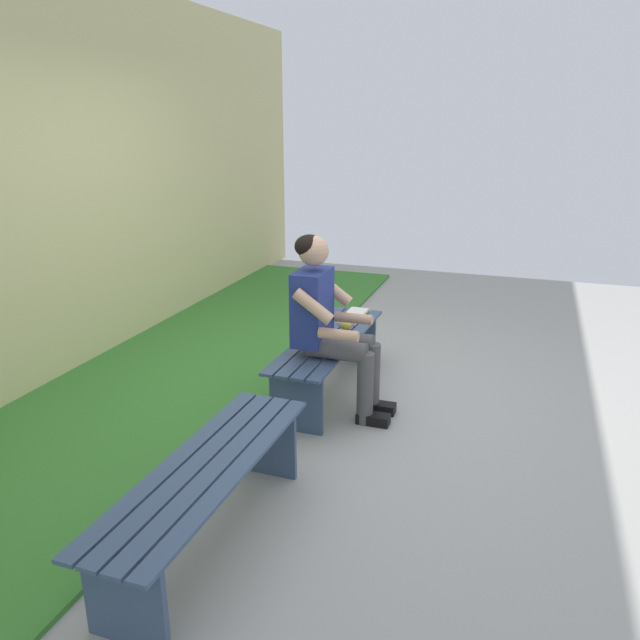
% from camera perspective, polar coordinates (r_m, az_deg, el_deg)
% --- Properties ---
extents(ground_plane, '(10.00, 7.00, 0.04)m').
position_cam_1_polar(ground_plane, '(3.70, 11.52, -14.43)').
color(ground_plane, '#9E9E99').
extents(grass_strip, '(9.00, 2.04, 0.03)m').
position_cam_1_polar(grass_strip, '(4.55, -19.88, -8.23)').
color(grass_strip, '#387A2D').
rests_on(grass_strip, ground).
extents(brick_wall, '(9.50, 0.24, 3.03)m').
position_cam_1_polar(brick_wall, '(4.98, -26.21, 11.31)').
color(brick_wall, '#D1C684').
rests_on(brick_wall, ground).
extents(bench_near, '(1.54, 0.43, 0.43)m').
position_cam_1_polar(bench_near, '(4.54, 0.81, -2.91)').
color(bench_near, '#384C6B').
rests_on(bench_near, ground).
extents(bench_far, '(1.54, 0.43, 0.43)m').
position_cam_1_polar(bench_far, '(3.04, -10.28, -14.58)').
color(bench_far, '#384C6B').
rests_on(bench_far, ground).
extents(person_seated, '(0.50, 0.69, 1.23)m').
position_cam_1_polar(person_seated, '(4.13, 0.84, 0.07)').
color(person_seated, navy).
rests_on(person_seated, ground).
extents(apple, '(0.08, 0.08, 0.08)m').
position_cam_1_polar(apple, '(4.66, 2.40, -0.46)').
color(apple, gold).
rests_on(apple, bench_near).
extents(book_open, '(0.41, 0.16, 0.02)m').
position_cam_1_polar(book_open, '(4.97, 3.09, 0.37)').
color(book_open, white).
rests_on(book_open, bench_near).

